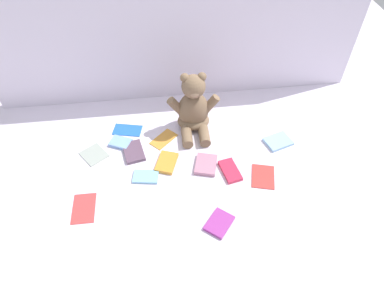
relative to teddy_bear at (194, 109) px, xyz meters
name	(u,v)px	position (x,y,z in m)	size (l,w,h in m)	color
ground_plane	(186,144)	(-0.05, -0.11, -0.11)	(3.20, 3.20, 0.00)	silver
backdrop_drape	(176,28)	(-0.05, 0.27, 0.27)	(1.83, 0.03, 0.77)	silver
teddy_bear	(194,109)	(0.00, 0.00, 0.00)	(0.25, 0.22, 0.30)	#7A6047
book_case_0	(219,223)	(0.03, -0.55, -0.10)	(0.08, 0.11, 0.01)	#9A338F
book_case_1	(167,162)	(-0.15, -0.23, -0.10)	(0.08, 0.12, 0.02)	orange
book_case_2	(230,171)	(0.12, -0.31, -0.10)	(0.07, 0.12, 0.02)	#CF2845
book_case_3	(121,143)	(-0.35, -0.08, -0.10)	(0.07, 0.09, 0.02)	#7BA6E4
book_case_4	(164,139)	(-0.15, -0.07, -0.11)	(0.07, 0.13, 0.01)	gold
book_case_5	(94,154)	(-0.47, -0.13, -0.11)	(0.10, 0.11, 0.01)	#98A399
book_case_6	(278,141)	(0.38, -0.16, -0.10)	(0.09, 0.12, 0.01)	#8EBCE2
book_case_7	(206,165)	(0.02, -0.26, -0.10)	(0.09, 0.11, 0.02)	#B3758E
book_case_8	(84,208)	(-0.49, -0.42, -0.11)	(0.09, 0.14, 0.01)	#D63D3D
book_case_9	(146,177)	(-0.24, -0.29, -0.11)	(0.07, 0.11, 0.01)	#81BEE5
book_case_10	(263,176)	(0.26, -0.35, -0.11)	(0.10, 0.13, 0.01)	red
book_case_11	(134,152)	(-0.29, -0.14, -0.10)	(0.09, 0.13, 0.02)	#5A4256
book_case_12	(127,130)	(-0.32, 0.01, -0.11)	(0.08, 0.14, 0.01)	blue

